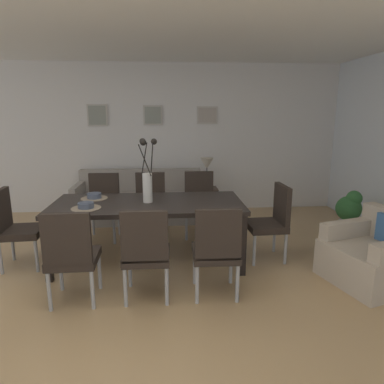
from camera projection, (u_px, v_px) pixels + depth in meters
The scene contains 25 objects.
ground_plane at pixel (114, 303), 3.26m from camera, with size 9.00×9.00×0.00m, color tan.
back_wall_panel at pixel (137, 139), 6.12m from camera, with size 9.00×0.10×2.60m, color silver.
ceiling_panel at pixel (105, 11), 3.05m from camera, with size 9.00×7.20×0.08m, color white.
dining_table at pixel (148, 208), 4.02m from camera, with size 2.20×0.99×0.74m.
dining_chair_near_left at pixel (71, 253), 3.13m from camera, with size 0.45×0.45×0.92m.
dining_chair_near_right at pixel (103, 203), 4.86m from camera, with size 0.46×0.46×0.92m.
dining_chair_far_left at pixel (146, 250), 3.20m from camera, with size 0.44×0.44×0.92m.
dining_chair_far_right at pixel (151, 202), 4.92m from camera, with size 0.45×0.45×0.92m.
dining_chair_mid_left at pixel (216, 247), 3.25m from camera, with size 0.45×0.45×0.92m.
dining_chair_mid_right at pixel (199, 200), 5.01m from camera, with size 0.46×0.46×0.92m.
dining_chair_head_west at pixel (14, 225), 3.92m from camera, with size 0.47×0.47×0.92m.
dining_chair_head_east at pixel (272, 218), 4.15m from camera, with size 0.46×0.46×0.92m.
centerpiece_vase at pixel (147, 178), 3.94m from camera, with size 0.21×0.23×0.73m.
placemat_near_left at pixel (86, 208), 3.74m from camera, with size 0.32×0.32×0.01m, color #7F705B.
bowl_near_left at pixel (86, 205), 3.73m from camera, with size 0.17×0.17×0.07m.
placemat_near_right at pixel (94, 198), 4.17m from camera, with size 0.32×0.32×0.01m, color #7F705B.
bowl_near_right at pixel (94, 195), 4.17m from camera, with size 0.17×0.17×0.07m.
sofa at pixel (140, 202), 5.82m from camera, with size 2.09×0.84×0.80m.
side_table at pixel (206, 203), 5.83m from camera, with size 0.36×0.36×0.52m, color #33261E.
table_lamp at pixel (207, 166), 5.69m from camera, with size 0.22×0.22×0.51m.
armchair at pixel (375, 256), 3.61m from camera, with size 0.99×0.99×0.75m.
framed_picture_left at pixel (97, 115), 5.91m from camera, with size 0.35×0.03×0.37m.
framed_picture_center at pixel (153, 115), 5.98m from camera, with size 0.33×0.03×0.34m.
framed_picture_right at pixel (207, 115), 6.05m from camera, with size 0.36×0.03×0.30m.
potted_plant at pixel (349, 210), 4.99m from camera, with size 0.36×0.36×0.67m.
Camera 1 is at (0.52, -2.98, 1.76)m, focal length 32.15 mm.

